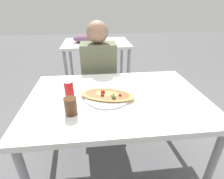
# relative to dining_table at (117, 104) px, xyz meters

# --- Properties ---
(ground_plane) EXTENTS (14.00, 14.00, 0.00)m
(ground_plane) POSITION_rel_dining_table_xyz_m (0.00, 0.00, -0.66)
(ground_plane) COLOR #59595B
(dining_table) EXTENTS (1.30, 0.89, 0.73)m
(dining_table) POSITION_rel_dining_table_xyz_m (0.00, 0.00, 0.00)
(dining_table) COLOR white
(dining_table) RESTS_ON ground_plane
(chair_far_seated) EXTENTS (0.40, 0.40, 0.86)m
(chair_far_seated) POSITION_rel_dining_table_xyz_m (-0.11, 0.77, -0.18)
(chair_far_seated) COLOR #4C4C4C
(chair_far_seated) RESTS_ON ground_plane
(person_seated) EXTENTS (0.36, 0.27, 1.19)m
(person_seated) POSITION_rel_dining_table_xyz_m (-0.11, 0.66, 0.04)
(person_seated) COLOR #2D2D38
(person_seated) RESTS_ON ground_plane
(pizza_main) EXTENTS (0.44, 0.33, 0.06)m
(pizza_main) POSITION_rel_dining_table_xyz_m (-0.07, -0.01, 0.09)
(pizza_main) COLOR white
(pizza_main) RESTS_ON dining_table
(soda_can) EXTENTS (0.07, 0.07, 0.12)m
(soda_can) POSITION_rel_dining_table_xyz_m (-0.34, 0.03, 0.13)
(soda_can) COLOR red
(soda_can) RESTS_ON dining_table
(drink_glass) EXTENTS (0.08, 0.08, 0.11)m
(drink_glass) POSITION_rel_dining_table_xyz_m (-0.31, -0.19, 0.12)
(drink_glass) COLOR #4C2D19
(drink_glass) RESTS_ON dining_table
(background_table) EXTENTS (1.10, 0.80, 0.85)m
(background_table) POSITION_rel_dining_table_xyz_m (-0.13, 1.88, 0.01)
(background_table) COLOR white
(background_table) RESTS_ON ground_plane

